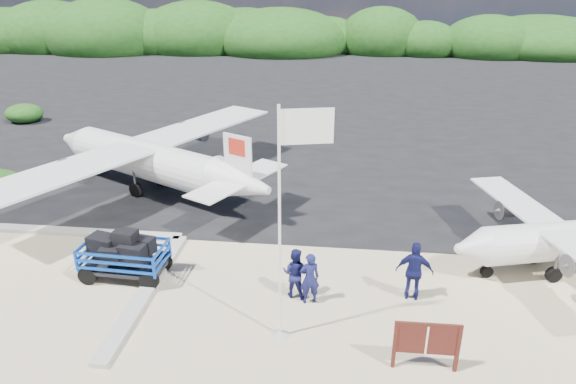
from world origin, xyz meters
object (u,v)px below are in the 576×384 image
at_px(signboard, 423,369).
at_px(crew_b, 295,273).
at_px(baggage_cart, 127,277).
at_px(aircraft_small, 202,83).
at_px(flagpole, 280,335).
at_px(crew_a, 310,278).
at_px(crew_c, 415,271).
at_px(aircraft_large, 575,141).

bearing_deg(signboard, crew_b, 141.06).
bearing_deg(crew_b, baggage_cart, 7.30).
bearing_deg(signboard, aircraft_small, 112.98).
distance_m(flagpole, crew_b, 2.15).
bearing_deg(flagpole, crew_a, 67.82).
relative_size(crew_a, crew_c, 0.88).
relative_size(flagpole, signboard, 3.72).
xyz_separation_m(flagpole, aircraft_large, (15.40, 19.74, 0.00)).
distance_m(crew_a, crew_c, 3.23).
distance_m(baggage_cart, flagpole, 5.99).
height_order(crew_c, aircraft_large, aircraft_large).
bearing_deg(aircraft_large, baggage_cart, 67.33).
relative_size(flagpole, crew_c, 3.39).
height_order(crew_a, aircraft_small, crew_a).
distance_m(signboard, crew_c, 3.29).
bearing_deg(aircraft_small, signboard, 98.65).
height_order(signboard, aircraft_small, aircraft_small).
height_order(crew_b, crew_c, crew_c).
distance_m(signboard, aircraft_small, 38.58).
distance_m(crew_a, aircraft_large, 23.31).
xyz_separation_m(crew_c, aircraft_large, (11.53, 17.50, -0.97)).
relative_size(signboard, aircraft_small, 0.24).
xyz_separation_m(signboard, aircraft_small, (-15.42, 35.36, 0.00)).
xyz_separation_m(baggage_cart, aircraft_small, (-6.11, 32.05, 0.00)).
height_order(flagpole, aircraft_large, flagpole).
height_order(baggage_cart, flagpole, flagpole).
bearing_deg(crew_b, aircraft_large, -118.71).
bearing_deg(aircraft_large, crew_c, 84.26).
height_order(flagpole, crew_a, flagpole).
bearing_deg(crew_c, baggage_cart, 6.53).
distance_m(flagpole, signboard, 3.93).
height_order(flagpole, aircraft_small, flagpole).
distance_m(flagpole, aircraft_small, 36.36).
xyz_separation_m(flagpole, aircraft_small, (-11.59, 34.47, 0.00)).
distance_m(aircraft_large, aircraft_small, 30.74).
xyz_separation_m(signboard, crew_c, (0.04, 3.14, 0.97)).
distance_m(crew_a, aircraft_small, 35.02).
relative_size(baggage_cart, aircraft_small, 0.40).
relative_size(baggage_cart, crew_a, 1.72).
distance_m(baggage_cart, signboard, 9.88).
distance_m(crew_b, crew_c, 3.67).
relative_size(crew_b, aircraft_small, 0.23).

